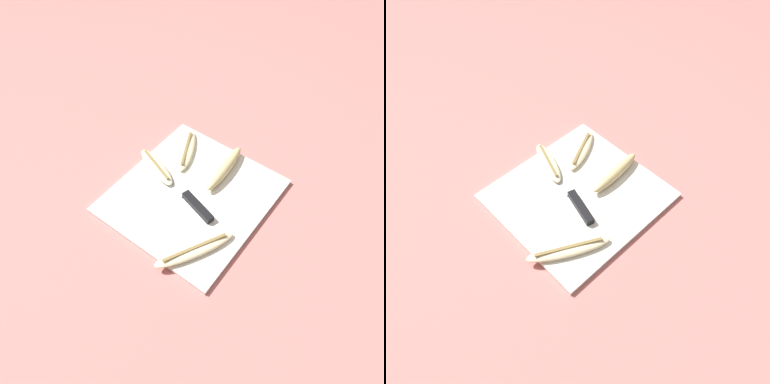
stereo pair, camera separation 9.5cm
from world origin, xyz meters
TOP-DOWN VIEW (x-y plane):
  - ground_plane at (0.00, 0.00)m, footprint 4.00×4.00m
  - cutting_board at (0.00, 0.00)m, footprint 0.39×0.36m
  - knife at (-0.02, -0.02)m, footprint 0.08×0.22m
  - banana_cream_curved at (0.11, 0.10)m, footprint 0.16×0.11m
  - banana_spotted_left at (0.11, -0.02)m, footprint 0.18×0.05m
  - banana_pale_long at (-0.13, -0.10)m, footprint 0.19×0.13m
  - banana_bright_far at (0.01, 0.13)m, footprint 0.09×0.15m

SIDE VIEW (x-z plane):
  - ground_plane at x=0.00m, z-range 0.00..0.00m
  - cutting_board at x=0.00m, z-range 0.00..0.01m
  - knife at x=-0.02m, z-range 0.01..0.03m
  - banana_cream_curved at x=0.11m, z-range 0.01..0.03m
  - banana_pale_long at x=-0.13m, z-range 0.01..0.03m
  - banana_bright_far at x=0.01m, z-range 0.01..0.03m
  - banana_spotted_left at x=0.11m, z-range 0.01..0.04m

